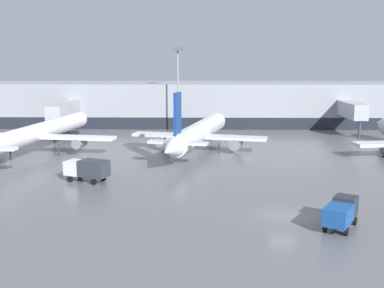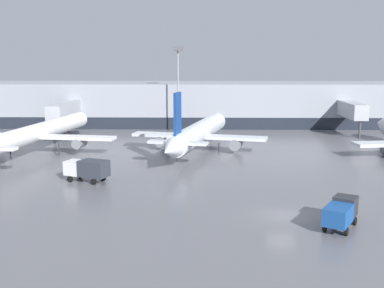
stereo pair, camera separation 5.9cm
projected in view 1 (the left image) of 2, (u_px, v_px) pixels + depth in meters
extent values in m
plane|color=slate|center=(282.00, 216.00, 43.53)|extent=(320.00, 320.00, 0.00)
cube|color=gray|center=(235.00, 104.00, 103.79)|extent=(160.00, 16.00, 9.00)
cube|color=#1E232D|center=(238.00, 124.00, 96.44)|extent=(156.80, 0.10, 2.40)
cube|color=#A8AAB2|center=(352.00, 110.00, 89.99)|extent=(2.60, 11.17, 2.80)
cylinder|color=#3F4247|center=(360.00, 130.00, 85.61)|extent=(0.44, 0.44, 3.20)
cube|color=#A8AAB2|center=(64.00, 110.00, 89.38)|extent=(2.60, 14.51, 2.80)
cylinder|color=#3F4247|center=(54.00, 131.00, 83.35)|extent=(0.44, 0.44, 3.20)
cone|color=silver|center=(382.00, 124.00, 85.04)|extent=(3.74, 4.16, 3.20)
cylinder|color=white|center=(38.00, 132.00, 72.11)|extent=(7.33, 31.80, 2.63)
cone|color=white|center=(83.00, 118.00, 88.93)|extent=(2.90, 3.23, 2.50)
cube|color=white|center=(36.00, 136.00, 71.43)|extent=(24.29, 5.98, 0.44)
cylinder|color=slate|center=(79.00, 143.00, 70.45)|extent=(1.82, 2.82, 1.45)
cylinder|color=#2D2D33|center=(68.00, 136.00, 82.51)|extent=(0.20, 0.20, 2.00)
cylinder|color=#2D2D33|center=(10.00, 147.00, 71.59)|extent=(0.20, 0.20, 2.00)
cylinder|color=#2D2D33|center=(59.00, 149.00, 70.31)|extent=(0.20, 0.20, 2.00)
cylinder|color=silver|center=(200.00, 132.00, 74.20)|extent=(9.11, 26.12, 3.08)
cone|color=silver|center=(219.00, 120.00, 88.25)|extent=(3.64, 3.98, 2.92)
cone|color=silver|center=(170.00, 150.00, 59.56)|extent=(3.77, 5.14, 2.77)
cube|color=silver|center=(199.00, 136.00, 73.68)|extent=(20.88, 7.53, 0.44)
cube|color=silver|center=(178.00, 143.00, 62.70)|extent=(8.05, 3.34, 0.35)
cube|color=navy|center=(178.00, 115.00, 62.07)|extent=(0.93, 2.47, 5.93)
cylinder|color=slate|center=(162.00, 141.00, 75.30)|extent=(2.35, 3.32, 1.69)
cylinder|color=slate|center=(236.00, 144.00, 72.39)|extent=(2.35, 3.32, 1.69)
cylinder|color=#2D2D33|center=(211.00, 137.00, 82.66)|extent=(0.20, 0.20, 1.54)
cylinder|color=#2D2D33|center=(177.00, 146.00, 74.16)|extent=(0.20, 0.20, 1.54)
cylinder|color=#2D2D33|center=(219.00, 148.00, 72.50)|extent=(0.20, 0.20, 1.54)
cube|color=#2D333D|center=(94.00, 168.00, 55.01)|extent=(3.75, 3.12, 1.87)
cube|color=silver|center=(75.00, 168.00, 56.02)|extent=(2.56, 2.57, 1.63)
cylinder|color=black|center=(70.00, 179.00, 55.40)|extent=(0.74, 0.49, 0.70)
cylinder|color=black|center=(80.00, 175.00, 57.10)|extent=(0.74, 0.49, 0.70)
cylinder|color=black|center=(94.00, 182.00, 54.16)|extent=(0.74, 0.49, 0.70)
cylinder|color=black|center=(103.00, 178.00, 55.87)|extent=(0.74, 0.49, 0.70)
cube|color=#19478C|center=(338.00, 215.00, 39.26)|extent=(3.13, 3.51, 1.45)
cube|color=#26282D|center=(345.00, 206.00, 41.25)|extent=(2.48, 2.48, 1.70)
cylinder|color=black|center=(335.00, 217.00, 41.96)|extent=(0.57, 0.73, 0.70)
cylinder|color=black|center=(355.00, 221.00, 41.08)|extent=(0.57, 0.73, 0.70)
cylinder|color=black|center=(325.00, 228.00, 39.45)|extent=(0.57, 0.73, 0.70)
cylinder|color=black|center=(346.00, 231.00, 38.57)|extent=(0.57, 0.73, 0.70)
cylinder|color=gray|center=(178.00, 92.00, 91.48)|extent=(0.30, 0.30, 15.52)
cube|color=#4C4C51|center=(178.00, 49.00, 90.05)|extent=(1.80, 1.80, 0.80)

